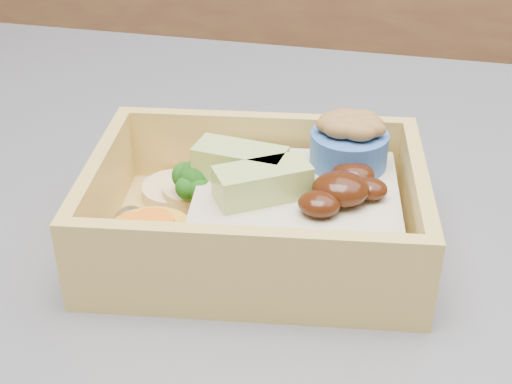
# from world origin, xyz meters

# --- Properties ---
(bento_box) EXTENTS (0.21, 0.16, 0.07)m
(bento_box) POSITION_xyz_m (-0.15, -0.01, 0.94)
(bento_box) COLOR #D4B057
(bento_box) RESTS_ON island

